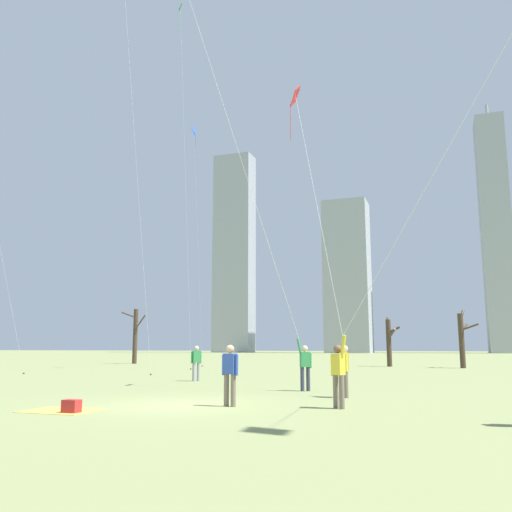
{
  "coord_description": "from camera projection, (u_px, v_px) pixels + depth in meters",
  "views": [
    {
      "loc": [
        6.93,
        -13.63,
        1.56
      ],
      "look_at": [
        0.0,
        6.0,
        5.07
      ],
      "focal_mm": 38.01,
      "sensor_mm": 36.0,
      "label": 1
    }
  ],
  "objects": [
    {
      "name": "kite_flyer_midfield_left_purple",
      "position": [
        274.0,
        267.0,
        19.6
      ],
      "size": [
        6.02,
        5.87,
        22.49
      ],
      "color": "#33384C",
      "rests_on": "ground"
    },
    {
      "name": "bare_tree_right_of_center",
      "position": [
        389.0,
        341.0,
        44.07
      ],
      "size": [
        1.19,
        1.79,
        4.03
      ],
      "color": "#423326",
      "rests_on": "ground"
    },
    {
      "name": "bystander_strolling_midfield",
      "position": [
        230.0,
        372.0,
        14.55
      ],
      "size": [
        0.5,
        0.27,
        1.62
      ],
      "color": "#726656",
      "rests_on": "ground"
    },
    {
      "name": "bystander_watching_nearby",
      "position": [
        196.0,
        361.0,
        25.2
      ],
      "size": [
        0.4,
        0.38,
        1.62
      ],
      "color": "gray",
      "rests_on": "ground"
    },
    {
      "name": "bare_tree_far_right_edge",
      "position": [
        135.0,
        335.0,
        51.72
      ],
      "size": [
        2.24,
        1.54,
        5.17
      ],
      "color": "#423326",
      "rests_on": "ground"
    },
    {
      "name": "distant_kite_drifting_left_green",
      "position": [
        181.0,
        43.0,
        43.64
      ],
      "size": [
        2.47,
        1.36,
        29.57
      ],
      "color": "green",
      "rests_on": "ground"
    },
    {
      "name": "skyline_squat_block",
      "position": [
        496.0,
        232.0,
        144.32
      ],
      "size": [
        7.23,
        10.1,
        67.86
      ],
      "color": "#9EA3AD",
      "rests_on": "ground"
    },
    {
      "name": "bare_tree_center",
      "position": [
        462.0,
        337.0,
        40.95
      ],
      "size": [
        1.49,
        1.88,
        4.39
      ],
      "color": "#423326",
      "rests_on": "ground"
    },
    {
      "name": "kite_flyer_foreground_left_red",
      "position": [
        335.0,
        313.0,
        17.9
      ],
      "size": [
        2.63,
        3.72,
        12.32
      ],
      "color": "#726656",
      "rests_on": "ground"
    },
    {
      "name": "skyline_short_annex",
      "position": [
        234.0,
        252.0,
        161.84
      ],
      "size": [
        11.39,
        6.6,
        59.26
      ],
      "color": "#9EA3AD",
      "rests_on": "ground"
    },
    {
      "name": "distant_kite_drifting_right_blue",
      "position": [
        195.0,
        161.0,
        41.23
      ],
      "size": [
        1.84,
        6.2,
        18.11
      ],
      "color": "blue",
      "rests_on": "ground"
    },
    {
      "name": "kite_flyer_foreground_right_yellow",
      "position": [
        413.0,
        233.0,
        13.19
      ],
      "size": [
        11.22,
        4.55,
        18.51
      ],
      "color": "#726656",
      "rests_on": "ground"
    },
    {
      "name": "ground_plane",
      "position": [
        182.0,
        405.0,
        14.69
      ],
      "size": [
        400.0,
        400.0,
        0.0
      ],
      "primitive_type": "plane",
      "color": "#848E56"
    },
    {
      "name": "picnic_spot",
      "position": [
        67.0,
        408.0,
        13.2
      ],
      "size": [
        1.81,
        1.41,
        0.31
      ],
      "color": "#D8BF4C",
      "rests_on": "ground"
    },
    {
      "name": "skyline_slender_spire",
      "position": [
        347.0,
        276.0,
        148.07
      ],
      "size": [
        11.96,
        9.23,
        41.44
      ],
      "color": "#9EA3AD",
      "rests_on": "ground"
    }
  ]
}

